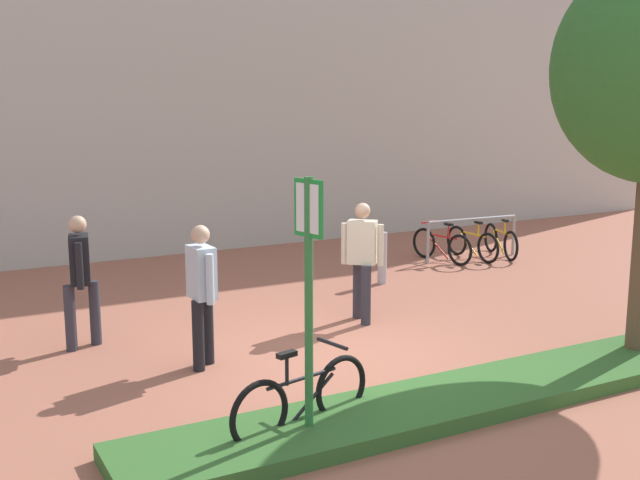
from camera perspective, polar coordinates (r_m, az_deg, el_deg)
The scene contains 10 objects.
ground_plane at distance 9.65m, azimuth 1.68°, elevation -8.73°, with size 60.00×60.00×0.00m, color #9E5B47.
building_facade at distance 16.43m, azimuth -12.48°, elevation 16.64°, with size 28.00×1.20×10.00m, color #B2ADA3.
planter_strip at distance 8.27m, azimuth 9.45°, elevation -11.64°, with size 7.00×1.10×0.16m, color #336028.
parking_sign_post at distance 6.96m, azimuth -0.84°, elevation -2.40°, with size 0.11×0.36×2.49m.
bike_at_sign at distance 7.52m, azimuth -1.32°, elevation -11.61°, with size 1.65×0.52×0.86m.
bike_rack_cluster at distance 15.62m, azimuth 11.13°, elevation -0.13°, with size 2.11×1.67×0.83m.
bollard_steel at distance 13.34m, azimuth 4.62°, elevation -1.34°, with size 0.16×0.16×0.90m, color #ADADB2.
person_shirt_blue at distance 10.96m, azimuth 3.13°, elevation -1.06°, with size 0.48×0.49×1.72m.
person_suited_dark at distance 10.25m, azimuth -17.27°, elevation -2.34°, with size 0.47×0.60×1.72m.
person_casual_tan at distance 9.19m, azimuth -8.72°, elevation -3.45°, with size 0.33×0.61×1.72m.
Camera 1 is at (-4.55, -7.89, 3.18)m, focal length 43.36 mm.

